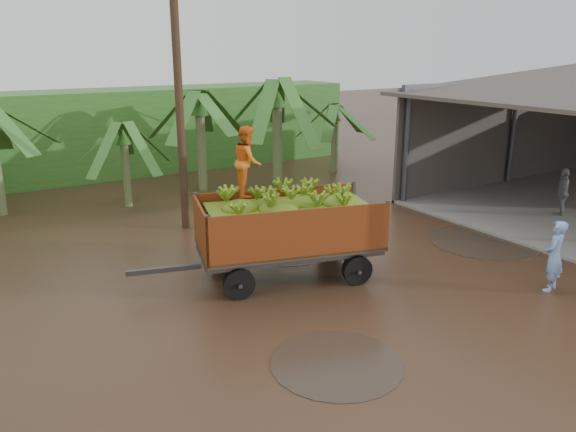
{
  "coord_description": "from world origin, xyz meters",
  "views": [
    {
      "loc": [
        -8.33,
        -8.49,
        5.31
      ],
      "look_at": [
        -1.4,
        2.68,
        1.35
      ],
      "focal_mm": 35.0,
      "sensor_mm": 36.0,
      "label": 1
    }
  ],
  "objects_px": {
    "banana_trailer": "(287,225)",
    "man_grey": "(562,193)",
    "utility_pole": "(178,82)",
    "man_blue": "(554,256)"
  },
  "relations": [
    {
      "from": "utility_pole",
      "to": "man_grey",
      "type": "bearing_deg",
      "value": -26.55
    },
    {
      "from": "man_blue",
      "to": "utility_pole",
      "type": "xyz_separation_m",
      "value": [
        -5.29,
        8.77,
        3.55
      ]
    },
    {
      "from": "banana_trailer",
      "to": "man_grey",
      "type": "bearing_deg",
      "value": 12.89
    },
    {
      "from": "banana_trailer",
      "to": "man_grey",
      "type": "xyz_separation_m",
      "value": [
        10.17,
        -0.46,
        -0.49
      ]
    },
    {
      "from": "man_blue",
      "to": "utility_pole",
      "type": "height_order",
      "value": "utility_pole"
    },
    {
      "from": "banana_trailer",
      "to": "man_grey",
      "type": "distance_m",
      "value": 10.19
    },
    {
      "from": "man_grey",
      "to": "utility_pole",
      "type": "height_order",
      "value": "utility_pole"
    },
    {
      "from": "banana_trailer",
      "to": "utility_pole",
      "type": "xyz_separation_m",
      "value": [
        -0.62,
        4.93,
        3.08
      ]
    },
    {
      "from": "banana_trailer",
      "to": "man_blue",
      "type": "xyz_separation_m",
      "value": [
        4.67,
        -3.84,
        -0.47
      ]
    },
    {
      "from": "utility_pole",
      "to": "banana_trailer",
      "type": "bearing_deg",
      "value": -82.84
    }
  ]
}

